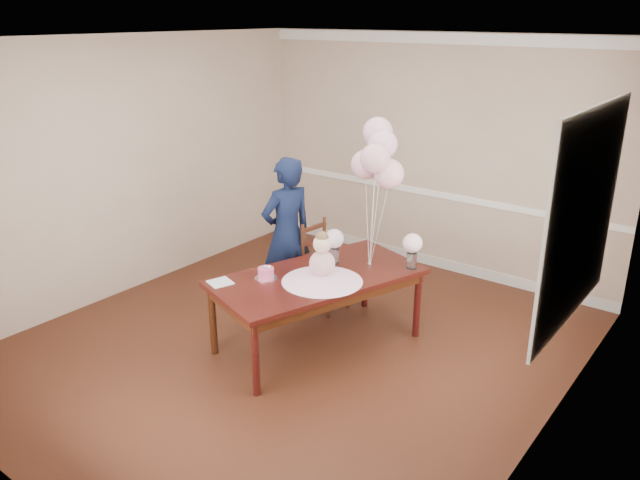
# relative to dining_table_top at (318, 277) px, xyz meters

# --- Properties ---
(floor) EXTENTS (4.50, 5.00, 0.00)m
(floor) POSITION_rel_dining_table_top_xyz_m (-0.17, -0.14, -0.68)
(floor) COLOR black
(floor) RESTS_ON ground
(ceiling) EXTENTS (4.50, 5.00, 0.02)m
(ceiling) POSITION_rel_dining_table_top_xyz_m (-0.17, -0.14, 2.02)
(ceiling) COLOR white
(ceiling) RESTS_ON wall_back
(wall_back) EXTENTS (4.50, 0.02, 2.70)m
(wall_back) POSITION_rel_dining_table_top_xyz_m (-0.17, 2.36, 0.67)
(wall_back) COLOR tan
(wall_back) RESTS_ON floor
(wall_front) EXTENTS (4.50, 0.02, 2.70)m
(wall_front) POSITION_rel_dining_table_top_xyz_m (-0.17, -2.64, 0.67)
(wall_front) COLOR tan
(wall_front) RESTS_ON floor
(wall_left) EXTENTS (0.02, 5.00, 2.70)m
(wall_left) POSITION_rel_dining_table_top_xyz_m (-2.42, -0.14, 0.67)
(wall_left) COLOR tan
(wall_left) RESTS_ON floor
(wall_right) EXTENTS (0.02, 5.00, 2.70)m
(wall_right) POSITION_rel_dining_table_top_xyz_m (2.08, -0.14, 0.67)
(wall_right) COLOR tan
(wall_right) RESTS_ON floor
(chair_rail_trim) EXTENTS (4.50, 0.02, 0.07)m
(chair_rail_trim) POSITION_rel_dining_table_top_xyz_m (-0.17, 2.35, 0.22)
(chair_rail_trim) COLOR white
(chair_rail_trim) RESTS_ON wall_back
(crown_molding) EXTENTS (4.50, 0.02, 0.12)m
(crown_molding) POSITION_rel_dining_table_top_xyz_m (-0.17, 2.35, 1.95)
(crown_molding) COLOR white
(crown_molding) RESTS_ON wall_back
(baseboard_trim) EXTENTS (4.50, 0.02, 0.12)m
(baseboard_trim) POSITION_rel_dining_table_top_xyz_m (-0.17, 2.35, -0.62)
(baseboard_trim) COLOR silver
(baseboard_trim) RESTS_ON floor
(window_frame) EXTENTS (0.02, 1.66, 1.56)m
(window_frame) POSITION_rel_dining_table_top_xyz_m (2.06, 0.36, 0.87)
(window_frame) COLOR silver
(window_frame) RESTS_ON wall_right
(window_blinds) EXTENTS (0.01, 1.50, 1.40)m
(window_blinds) POSITION_rel_dining_table_top_xyz_m (2.04, 0.36, 0.87)
(window_blinds) COLOR white
(window_blinds) RESTS_ON wall_right
(dining_table_top) EXTENTS (1.47, 2.06, 0.05)m
(dining_table_top) POSITION_rel_dining_table_top_xyz_m (0.00, 0.00, 0.00)
(dining_table_top) COLOR black
(dining_table_top) RESTS_ON table_leg_fl
(table_apron) EXTENTS (1.35, 1.95, 0.09)m
(table_apron) POSITION_rel_dining_table_top_xyz_m (0.00, 0.00, -0.07)
(table_apron) COLOR black
(table_apron) RESTS_ON table_leg_fl
(table_leg_fl) EXTENTS (0.08, 0.08, 0.65)m
(table_leg_fl) POSITION_rel_dining_table_top_xyz_m (-0.64, -0.69, -0.35)
(table_leg_fl) COLOR black
(table_leg_fl) RESTS_ON floor
(table_leg_fr) EXTENTS (0.08, 0.08, 0.65)m
(table_leg_fr) POSITION_rel_dining_table_top_xyz_m (0.10, -0.94, -0.35)
(table_leg_fr) COLOR black
(table_leg_fr) RESTS_ON floor
(table_leg_bl) EXTENTS (0.08, 0.08, 0.65)m
(table_leg_bl) POSITION_rel_dining_table_top_xyz_m (-0.10, 0.94, -0.35)
(table_leg_bl) COLOR black
(table_leg_bl) RESTS_ON floor
(table_leg_br) EXTENTS (0.08, 0.08, 0.65)m
(table_leg_br) POSITION_rel_dining_table_top_xyz_m (0.64, 0.69, -0.35)
(table_leg_br) COLOR black
(table_leg_br) RESTS_ON floor
(baby_skirt) EXTENTS (0.90, 0.90, 0.09)m
(baby_skirt) POSITION_rel_dining_table_top_xyz_m (0.12, -0.09, 0.07)
(baby_skirt) COLOR #FFBBDB
(baby_skirt) RESTS_ON dining_table_top
(baby_torso) EXTENTS (0.22, 0.22, 0.22)m
(baby_torso) POSITION_rel_dining_table_top_xyz_m (0.12, -0.09, 0.19)
(baby_torso) COLOR pink
(baby_torso) RESTS_ON baby_skirt
(baby_head) EXTENTS (0.16, 0.16, 0.16)m
(baby_head) POSITION_rel_dining_table_top_xyz_m (0.12, -0.09, 0.37)
(baby_head) COLOR beige
(baby_head) RESTS_ON baby_torso
(baby_hair) EXTENTS (0.11, 0.11, 0.11)m
(baby_hair) POSITION_rel_dining_table_top_xyz_m (0.12, -0.09, 0.42)
(baby_hair) COLOR brown
(baby_hair) RESTS_ON baby_head
(cake_platter) EXTENTS (0.26, 0.26, 0.01)m
(cake_platter) POSITION_rel_dining_table_top_xyz_m (-0.31, -0.34, 0.03)
(cake_platter) COLOR silver
(cake_platter) RESTS_ON dining_table_top
(birthday_cake) EXTENTS (0.18, 0.18, 0.09)m
(birthday_cake) POSITION_rel_dining_table_top_xyz_m (-0.31, -0.34, 0.08)
(birthday_cake) COLOR #D74377
(birthday_cake) RESTS_ON cake_platter
(cake_flower_a) EXTENTS (0.03, 0.03, 0.03)m
(cake_flower_a) POSITION_rel_dining_table_top_xyz_m (-0.31, -0.34, 0.14)
(cake_flower_a) COLOR silver
(cake_flower_a) RESTS_ON birthday_cake
(cake_flower_b) EXTENTS (0.03, 0.03, 0.03)m
(cake_flower_b) POSITION_rel_dining_table_top_xyz_m (-0.28, -0.33, 0.14)
(cake_flower_b) COLOR white
(cake_flower_b) RESTS_ON birthday_cake
(rose_vase_near) EXTENTS (0.12, 0.12, 0.15)m
(rose_vase_near) POSITION_rel_dining_table_top_xyz_m (-0.04, 0.31, 0.10)
(rose_vase_near) COLOR white
(rose_vase_near) RESTS_ON dining_table_top
(roses_near) EXTENTS (0.18, 0.18, 0.18)m
(roses_near) POSITION_rel_dining_table_top_xyz_m (-0.04, 0.31, 0.27)
(roses_near) COLOR silver
(roses_near) RESTS_ON rose_vase_near
(rose_vase_far) EXTENTS (0.12, 0.12, 0.15)m
(rose_vase_far) POSITION_rel_dining_table_top_xyz_m (0.59, 0.64, 0.10)
(rose_vase_far) COLOR silver
(rose_vase_far) RESTS_ON dining_table_top
(roses_far) EXTENTS (0.18, 0.18, 0.18)m
(roses_far) POSITION_rel_dining_table_top_xyz_m (0.59, 0.64, 0.27)
(roses_far) COLOR white
(roses_far) RESTS_ON rose_vase_far
(napkin) EXTENTS (0.24, 0.24, 0.01)m
(napkin) POSITION_rel_dining_table_top_xyz_m (-0.56, -0.65, 0.03)
(napkin) COLOR silver
(napkin) RESTS_ON dining_table_top
(balloon_weight) EXTENTS (0.05, 0.05, 0.02)m
(balloon_weight) POSITION_rel_dining_table_top_xyz_m (0.25, 0.46, 0.03)
(balloon_weight) COLOR silver
(balloon_weight) RESTS_ON dining_table_top
(balloon_a) EXTENTS (0.26, 0.26, 0.26)m
(balloon_a) POSITION_rel_dining_table_top_xyz_m (0.16, 0.49, 0.96)
(balloon_a) COLOR #E6A3B5
(balloon_a) RESTS_ON balloon_ribbon_a
(balloon_b) EXTENTS (0.26, 0.26, 0.26)m
(balloon_b) POSITION_rel_dining_table_top_xyz_m (0.32, 0.38, 1.05)
(balloon_b) COLOR #DF9EAB
(balloon_b) RESTS_ON balloon_ribbon_b
(balloon_c) EXTENTS (0.26, 0.26, 0.26)m
(balloon_c) POSITION_rel_dining_table_top_xyz_m (0.30, 0.54, 1.14)
(balloon_c) COLOR #E9A5C9
(balloon_c) RESTS_ON balloon_ribbon_c
(balloon_d) EXTENTS (0.26, 0.26, 0.26)m
(balloon_d) POSITION_rel_dining_table_top_xyz_m (0.21, 0.59, 1.24)
(balloon_d) COLOR #E19FBD
(balloon_d) RESTS_ON balloon_ribbon_d
(balloon_e) EXTENTS (0.26, 0.26, 0.26)m
(balloon_e) POSITION_rel_dining_table_top_xyz_m (0.41, 0.48, 0.91)
(balloon_e) COLOR #F0AAB7
(balloon_e) RESTS_ON balloon_ribbon_e
(balloon_ribbon_a) EXTENTS (0.08, 0.03, 0.78)m
(balloon_ribbon_a) POSITION_rel_dining_table_top_xyz_m (0.21, 0.47, 0.42)
(balloon_ribbon_a) COLOR white
(balloon_ribbon_a) RESTS_ON balloon_weight
(balloon_ribbon_b) EXTENTS (0.08, 0.08, 0.87)m
(balloon_ribbon_b) POSITION_rel_dining_table_top_xyz_m (0.29, 0.42, 0.47)
(balloon_ribbon_b) COLOR white
(balloon_ribbon_b) RESTS_ON balloon_weight
(balloon_ribbon_c) EXTENTS (0.05, 0.08, 0.97)m
(balloon_ribbon_c) POSITION_rel_dining_table_top_xyz_m (0.27, 0.50, 0.52)
(balloon_ribbon_c) COLOR white
(balloon_ribbon_c) RESTS_ON balloon_weight
(balloon_ribbon_d) EXTENTS (0.05, 0.12, 1.06)m
(balloon_ribbon_d) POSITION_rel_dining_table_top_xyz_m (0.23, 0.52, 0.56)
(balloon_ribbon_d) COLOR silver
(balloon_ribbon_d) RESTS_ON balloon_weight
(balloon_ribbon_e) EXTENTS (0.15, 0.03, 0.72)m
(balloon_ribbon_e) POSITION_rel_dining_table_top_xyz_m (0.33, 0.47, 0.40)
(balloon_ribbon_e) COLOR silver
(balloon_ribbon_e) RESTS_ON balloon_weight
(dining_chair_seat) EXTENTS (0.43, 0.43, 0.04)m
(dining_chair_seat) POSITION_rel_dining_table_top_xyz_m (-0.40, 0.67, -0.28)
(dining_chair_seat) COLOR #37120F
(dining_chair_seat) RESTS_ON chair_leg_fl
(chair_leg_fl) EXTENTS (0.04, 0.04, 0.38)m
(chair_leg_fl) POSITION_rel_dining_table_top_xyz_m (-0.57, 0.52, -0.48)
(chair_leg_fl) COLOR #37150F
(chair_leg_fl) RESTS_ON floor
(chair_leg_fr) EXTENTS (0.04, 0.04, 0.38)m
(chair_leg_fr) POSITION_rel_dining_table_top_xyz_m (-0.25, 0.49, -0.48)
(chair_leg_fr) COLOR #33170E
(chair_leg_fr) RESTS_ON floor
(chair_leg_bl) EXTENTS (0.04, 0.04, 0.38)m
(chair_leg_bl) POSITION_rel_dining_table_top_xyz_m (-0.54, 0.84, -0.48)
(chair_leg_bl) COLOR #341B0E
(chair_leg_bl) RESTS_ON floor
(chair_leg_br) EXTENTS (0.04, 0.04, 0.38)m
(chair_leg_br) POSITION_rel_dining_table_top_xyz_m (-0.22, 0.81, -0.48)
(chair_leg_br) COLOR #34120E
(chair_leg_br) RESTS_ON floor
(chair_back_post_l) EXTENTS (0.04, 0.04, 0.50)m
(chair_back_post_l) POSITION_rel_dining_table_top_xyz_m (-0.59, 0.52, -0.02)
(chair_back_post_l) COLOR #3A1C0F
(chair_back_post_l) RESTS_ON dining_chair_seat
(chair_back_post_r) EXTENTS (0.04, 0.04, 0.50)m
(chair_back_post_r) POSITION_rel_dining_table_top_xyz_m (-0.56, 0.84, -0.02)
(chair_back_post_r) COLOR #3D1E10
(chair_back_post_r) RESTS_ON dining_chair_seat
(chair_slat_low) EXTENTS (0.06, 0.36, 0.04)m
(chair_slat_low) POSITION_rel_dining_table_top_xyz_m (-0.57, 0.68, -0.12)
(chair_slat_low) COLOR #361B0E
(chair_slat_low) RESTS_ON dining_chair_seat
(chair_slat_mid) EXTENTS (0.06, 0.36, 0.04)m
(chair_slat_mid) POSITION_rel_dining_table_top_xyz_m (-0.57, 0.68, 0.02)
(chair_slat_mid) COLOR #3D1710
(chair_slat_mid) RESTS_ON dining_chair_seat
(chair_slat_top) EXTENTS (0.06, 0.36, 0.04)m
(chair_slat_top) POSITION_rel_dining_table_top_xyz_m (-0.57, 0.68, 0.16)
(chair_slat_top) COLOR #3D1A10
(chair_slat_top) RESTS_ON dining_chair_seat
(woman) EXTENTS (0.53, 0.66, 1.58)m
(woman) POSITION_rel_dining_table_top_xyz_m (-0.75, 0.47, 0.11)
(woman) COLOR #0E1732
(woman) RESTS_ON floor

